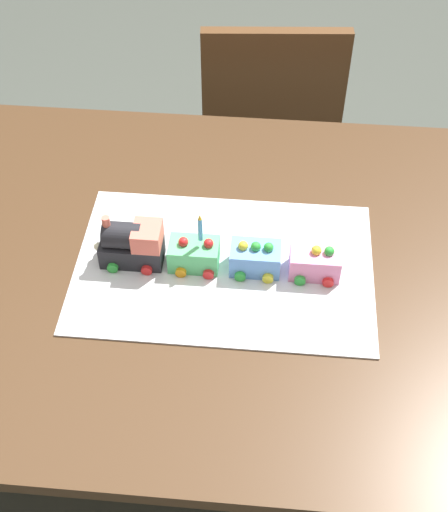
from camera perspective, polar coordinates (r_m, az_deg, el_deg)
The scene contains 9 objects.
ground_plane at distance 2.05m, azimuth -1.71°, elevation -14.56°, with size 8.00×8.00×0.00m, color #474C44.
dining_table at distance 1.52m, azimuth -2.24°, elevation -3.20°, with size 1.40×1.00×0.74m.
chair at distance 2.23m, azimuth 3.63°, elevation 10.49°, with size 0.43×0.43×0.86m.
cake_board at distance 1.43m, azimuth 0.00°, elevation -0.87°, with size 0.60×0.40×0.00m, color silver.
cake_locomotive at distance 1.42m, azimuth -7.45°, elevation 0.98°, with size 0.14×0.08×0.12m.
cake_car_flatbed_mint_green at distance 1.41m, azimuth -2.24°, elevation 0.14°, with size 0.10×0.08×0.07m.
cake_car_tanker_sky_blue at distance 1.40m, azimuth 2.54°, elevation -0.15°, with size 0.10×0.08×0.07m.
cake_car_gondola_bubblegum at distance 1.41m, azimuth 7.36°, elevation -0.48°, with size 0.10×0.08×0.07m.
birthday_candle at distance 1.36m, azimuth -1.94°, elevation 2.30°, with size 0.01×0.01×0.07m.
Camera 1 is at (0.15, -0.96, 1.80)m, focal length 49.58 mm.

